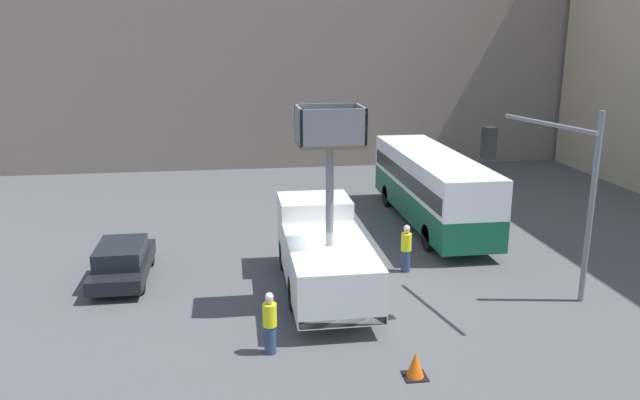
# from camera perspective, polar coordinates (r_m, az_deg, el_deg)

# --- Properties ---
(ground_plane) EXTENTS (120.00, 120.00, 0.00)m
(ground_plane) POSITION_cam_1_polar(r_m,az_deg,el_deg) (20.28, 1.26, -9.46)
(ground_plane) COLOR #4C4C4F
(building_backdrop_far) EXTENTS (44.00, 10.00, 13.62)m
(building_backdrop_far) POSITION_cam_1_polar(r_m,az_deg,el_deg) (44.48, -4.31, 12.90)
(building_backdrop_far) COLOR gray
(building_backdrop_far) RESTS_ON ground_plane
(utility_truck) EXTENTS (2.53, 7.08, 6.35)m
(utility_truck) POSITION_cam_1_polar(r_m,az_deg,el_deg) (20.67, 0.30, -4.56)
(utility_truck) COLOR silver
(utility_truck) RESTS_ON ground_plane
(city_bus) EXTENTS (2.57, 10.80, 3.24)m
(city_bus) POSITION_cam_1_polar(r_m,az_deg,el_deg) (28.29, 10.13, 1.48)
(city_bus) COLOR #145638
(city_bus) RESTS_ON ground_plane
(traffic_light_pole) EXTENTS (4.12, 3.86, 6.15)m
(traffic_light_pole) POSITION_cam_1_polar(r_m,az_deg,el_deg) (20.00, 20.87, 1.91)
(traffic_light_pole) COLOR slate
(traffic_light_pole) RESTS_ON ground_plane
(road_worker_near_truck) EXTENTS (0.38, 0.38, 1.76)m
(road_worker_near_truck) POSITION_cam_1_polar(r_m,az_deg,el_deg) (17.08, -4.61, -11.17)
(road_worker_near_truck) COLOR navy
(road_worker_near_truck) RESTS_ON ground_plane
(road_worker_directing) EXTENTS (0.38, 0.38, 1.77)m
(road_worker_directing) POSITION_cam_1_polar(r_m,az_deg,el_deg) (22.77, 7.87, -4.42)
(road_worker_directing) COLOR navy
(road_worker_directing) RESTS_ON ground_plane
(traffic_cone_near_truck) EXTENTS (0.59, 0.59, 0.68)m
(traffic_cone_near_truck) POSITION_cam_1_polar(r_m,az_deg,el_deg) (16.38, 8.72, -14.73)
(traffic_cone_near_truck) COLOR black
(traffic_cone_near_truck) RESTS_ON ground_plane
(parked_car_curbside) EXTENTS (1.77, 4.28, 1.38)m
(parked_car_curbside) POSITION_cam_1_polar(r_m,az_deg,el_deg) (22.89, -17.62, -5.37)
(parked_car_curbside) COLOR black
(parked_car_curbside) RESTS_ON ground_plane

